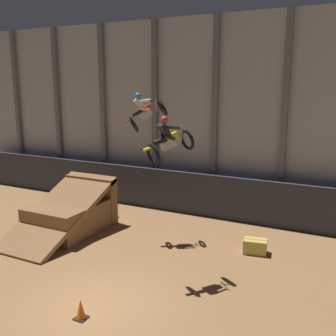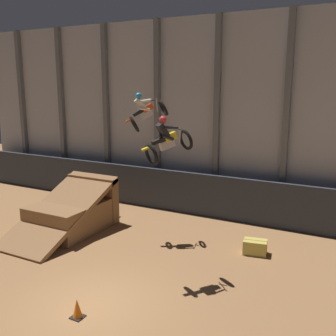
{
  "view_description": "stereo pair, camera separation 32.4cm",
  "coord_description": "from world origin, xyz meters",
  "px_view_note": "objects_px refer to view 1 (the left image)",
  "views": [
    {
      "loc": [
        6.76,
        -8.51,
        6.54
      ],
      "look_at": [
        -0.12,
        5.12,
        3.27
      ],
      "focal_mm": 42.0,
      "sensor_mm": 36.0,
      "label": 1
    },
    {
      "loc": [
        7.05,
        -8.36,
        6.54
      ],
      "look_at": [
        -0.12,
        5.12,
        3.27
      ],
      "focal_mm": 42.0,
      "sensor_mm": 36.0,
      "label": 2
    }
  ],
  "objects_px": {
    "traffic_cone_near_ramp": "(114,212)",
    "dirt_ramp": "(73,213)",
    "rider_bike_left_air": "(145,111)",
    "hay_bale_trackside": "(255,246)",
    "traffic_cone_arena_edge": "(81,310)",
    "rider_bike_right_air": "(169,141)"
  },
  "relations": [
    {
      "from": "rider_bike_right_air",
      "to": "traffic_cone_near_ramp",
      "type": "distance_m",
      "value": 7.78
    },
    {
      "from": "rider_bike_left_air",
      "to": "hay_bale_trackside",
      "type": "bearing_deg",
      "value": 51.02
    },
    {
      "from": "traffic_cone_near_ramp",
      "to": "dirt_ramp",
      "type": "bearing_deg",
      "value": -110.65
    },
    {
      "from": "traffic_cone_arena_edge",
      "to": "hay_bale_trackside",
      "type": "bearing_deg",
      "value": 63.75
    },
    {
      "from": "rider_bike_left_air",
      "to": "hay_bale_trackside",
      "type": "xyz_separation_m",
      "value": [
        4.82,
        0.19,
        -5.15
      ]
    },
    {
      "from": "rider_bike_left_air",
      "to": "traffic_cone_near_ramp",
      "type": "bearing_deg",
      "value": -155.75
    },
    {
      "from": "dirt_ramp",
      "to": "hay_bale_trackside",
      "type": "xyz_separation_m",
      "value": [
        8.15,
        1.18,
        -0.52
      ]
    },
    {
      "from": "dirt_ramp",
      "to": "traffic_cone_arena_edge",
      "type": "relative_size",
      "value": 8.92
    },
    {
      "from": "dirt_ramp",
      "to": "traffic_cone_near_ramp",
      "type": "height_order",
      "value": "dirt_ramp"
    },
    {
      "from": "rider_bike_right_air",
      "to": "traffic_cone_near_ramp",
      "type": "height_order",
      "value": "rider_bike_right_air"
    },
    {
      "from": "traffic_cone_near_ramp",
      "to": "traffic_cone_arena_edge",
      "type": "distance_m",
      "value": 8.62
    },
    {
      "from": "dirt_ramp",
      "to": "hay_bale_trackside",
      "type": "relative_size",
      "value": 5.22
    },
    {
      "from": "dirt_ramp",
      "to": "hay_bale_trackside",
      "type": "bearing_deg",
      "value": 8.23
    },
    {
      "from": "rider_bike_left_air",
      "to": "rider_bike_right_air",
      "type": "xyz_separation_m",
      "value": [
        2.5,
        -2.81,
        -0.72
      ]
    },
    {
      "from": "rider_bike_left_air",
      "to": "traffic_cone_near_ramp",
      "type": "xyz_separation_m",
      "value": [
        -2.52,
        1.15,
        -5.15
      ]
    },
    {
      "from": "dirt_ramp",
      "to": "rider_bike_left_air",
      "type": "bearing_deg",
      "value": 16.62
    },
    {
      "from": "hay_bale_trackside",
      "to": "dirt_ramp",
      "type": "bearing_deg",
      "value": -171.77
    },
    {
      "from": "rider_bike_left_air",
      "to": "rider_bike_right_air",
      "type": "distance_m",
      "value": 3.83
    },
    {
      "from": "dirt_ramp",
      "to": "traffic_cone_arena_edge",
      "type": "height_order",
      "value": "dirt_ramp"
    },
    {
      "from": "traffic_cone_arena_edge",
      "to": "hay_bale_trackside",
      "type": "relative_size",
      "value": 0.58
    },
    {
      "from": "traffic_cone_near_ramp",
      "to": "rider_bike_left_air",
      "type": "bearing_deg",
      "value": -24.57
    },
    {
      "from": "rider_bike_left_air",
      "to": "hay_bale_trackside",
      "type": "relative_size",
      "value": 1.76
    }
  ]
}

